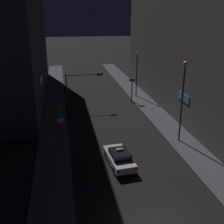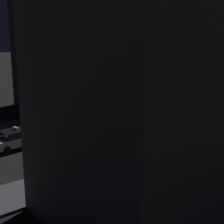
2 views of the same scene
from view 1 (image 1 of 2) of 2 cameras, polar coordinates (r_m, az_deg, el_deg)
The scene contains 11 objects.
sidewalk_left at distance 42.80m, azimuth -11.65°, elevation 2.23°, with size 3.07×59.68×0.16m, color #424247.
sidewalk_right at distance 44.42m, azimuth 5.54°, elevation 3.19°, with size 3.07×59.68×0.16m, color #424247.
building_facade_left at distance 44.78m, azimuth -20.46°, elevation 17.07°, with size 8.64×33.26×22.97m.
building_facade_right at distance 39.38m, azimuth 16.38°, elevation 15.23°, with size 7.99×35.79×20.16m.
taxi at distance 24.49m, azimuth 1.51°, elevation -9.34°, with size 2.21×4.60×1.62m.
traffic_light_overhead at distance 38.50m, azimuth -6.31°, elevation 6.06°, with size 5.11×0.42×4.92m.
traffic_light_left_kerb at distance 36.18m, azimuth -9.18°, elevation 3.38°, with size 0.80×0.42×3.64m.
traffic_light_right_kerb at distance 41.11m, azimuth 4.14°, elevation 5.53°, with size 0.80×0.42×3.61m.
sign_pole_left at distance 26.56m, azimuth -10.51°, elevation -2.12°, with size 0.59×0.10×4.59m.
street_lamp_near_block at distance 28.02m, azimuth 14.35°, elevation 3.89°, with size 0.44×0.44×8.18m.
street_lamp_far_block at distance 43.47m, azimuth 5.11°, elevation 8.57°, with size 0.39×0.39×6.84m.
Camera 1 is at (-5.38, -13.07, 12.61)m, focal length 44.51 mm.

